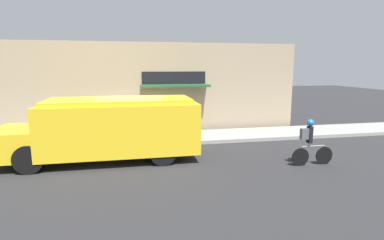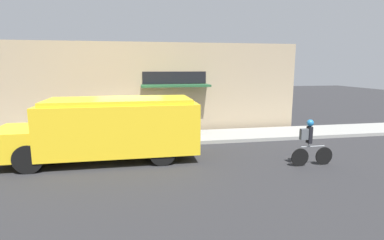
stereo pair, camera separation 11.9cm
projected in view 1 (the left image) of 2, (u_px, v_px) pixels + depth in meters
ground_plane at (132, 148)px, 12.06m from camera, size 70.00×70.00×0.00m
sidewalk at (132, 140)px, 13.11m from camera, size 28.00×2.22×0.15m
storefront at (131, 89)px, 14.20m from camera, size 16.74×1.05×4.38m
school_bus at (110, 128)px, 10.33m from camera, size 6.65×2.64×2.16m
cyclist at (310, 142)px, 9.82m from camera, size 1.47×0.22×1.55m
trash_bin at (194, 125)px, 13.65m from camera, size 0.47×0.47×0.89m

